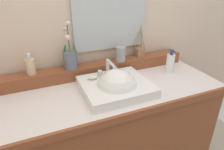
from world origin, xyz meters
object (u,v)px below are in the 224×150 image
at_px(potted_plant, 70,57).
at_px(soap_dispenser, 30,66).
at_px(tumbler_cup, 121,54).
at_px(lotion_bottle, 170,63).
at_px(soap_bar, 93,77).
at_px(reed_diffuser, 140,51).
at_px(sink_basin, 116,88).

xyz_separation_m(potted_plant, soap_dispenser, (-0.26, 0.00, -0.02)).
bearing_deg(tumbler_cup, lotion_bottle, -27.13).
relative_size(soap_bar, lotion_bottle, 0.39).
height_order(soap_bar, reed_diffuser, reed_diffuser).
bearing_deg(potted_plant, tumbler_cup, -2.16).
bearing_deg(potted_plant, soap_bar, -58.51).
bearing_deg(lotion_bottle, potted_plant, 165.36).
bearing_deg(tumbler_cup, soap_dispenser, 178.51).
bearing_deg(reed_diffuser, sink_basin, -138.32).
bearing_deg(potted_plant, soap_dispenser, 179.47).
height_order(sink_basin, tumbler_cup, tumbler_cup).
bearing_deg(tumbler_cup, potted_plant, 177.84).
bearing_deg(soap_bar, reed_diffuser, 21.84).
bearing_deg(soap_dispenser, reed_diffuser, 0.82).
bearing_deg(sink_basin, reed_diffuser, 41.68).
xyz_separation_m(soap_bar, lotion_bottle, (0.60, -0.02, 0.01)).
bearing_deg(tumbler_cup, sink_basin, -119.71).
relative_size(reed_diffuser, lotion_bottle, 1.41).
height_order(sink_basin, reed_diffuser, reed_diffuser).
xyz_separation_m(sink_basin, soap_dispenser, (-0.47, 0.28, 0.12)).
relative_size(sink_basin, potted_plant, 1.31).
distance_m(sink_basin, lotion_bottle, 0.49).
bearing_deg(reed_diffuser, tumbler_cup, -171.16).
height_order(soap_bar, tumbler_cup, tumbler_cup).
relative_size(soap_bar, tumbler_cup, 0.66).
bearing_deg(lotion_bottle, soap_dispenser, 169.06).
bearing_deg(lotion_bottle, tumbler_cup, 152.87).
bearing_deg(soap_dispenser, tumbler_cup, -1.49).
relative_size(soap_dispenser, tumbler_cup, 1.32).
xyz_separation_m(sink_basin, potted_plant, (-0.22, 0.28, 0.14)).
distance_m(soap_dispenser, lotion_bottle, 0.97).
height_order(soap_bar, potted_plant, potted_plant).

